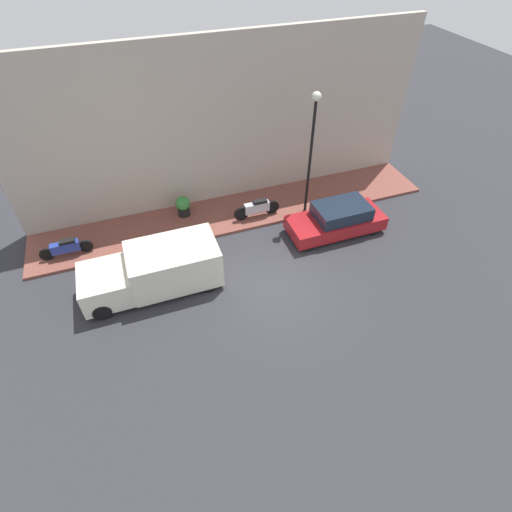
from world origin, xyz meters
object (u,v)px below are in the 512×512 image
object	(u,v)px
parked_car	(337,219)
streetlamp	(312,136)
scooter_silver	(257,208)
delivery_van	(154,270)
potted_plant	(183,206)
motorcycle_blue	(66,247)

from	to	relation	value
parked_car	streetlamp	size ratio (longest dim) A/B	0.76
streetlamp	scooter_silver	bearing A→B (deg)	82.59
streetlamp	delivery_van	bearing A→B (deg)	108.17
delivery_van	streetlamp	xyz separation A→B (m)	(2.38, -7.25, 2.91)
scooter_silver	potted_plant	xyz separation A→B (m)	(1.24, 3.09, 0.03)
motorcycle_blue	potted_plant	world-z (taller)	potted_plant
delivery_van	streetlamp	bearing A→B (deg)	-71.83
parked_car	scooter_silver	bearing A→B (deg)	55.84
potted_plant	scooter_silver	bearing A→B (deg)	-111.80
parked_car	delivery_van	xyz separation A→B (m)	(-0.67, 7.94, 0.24)
motorcycle_blue	streetlamp	world-z (taller)	streetlamp
delivery_van	motorcycle_blue	bearing A→B (deg)	47.94
parked_car	scooter_silver	distance (m)	3.57
delivery_van	potted_plant	size ratio (longest dim) A/B	5.26
motorcycle_blue	streetlamp	xyz separation A→B (m)	(-0.44, -10.37, 3.24)
motorcycle_blue	potted_plant	size ratio (longest dim) A/B	2.15
delivery_van	scooter_silver	size ratio (longest dim) A/B	2.35
motorcycle_blue	streetlamp	distance (m)	10.88
scooter_silver	parked_car	bearing A→B (deg)	-124.16
delivery_van	scooter_silver	distance (m)	5.67
streetlamp	potted_plant	distance (m)	6.40
delivery_van	scooter_silver	world-z (taller)	delivery_van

